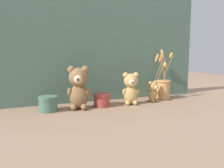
% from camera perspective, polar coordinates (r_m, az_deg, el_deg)
% --- Properties ---
extents(ground_plane, '(4.00, 4.00, 0.00)m').
position_cam_1_polar(ground_plane, '(1.35, 0.32, -5.27)').
color(ground_plane, '#8E7056').
extents(backdrop_wall, '(1.31, 0.02, 0.79)m').
position_cam_1_polar(backdrop_wall, '(1.47, -2.23, 11.22)').
color(backdrop_wall, '#4C6B5B').
rests_on(backdrop_wall, ground).
extents(teddy_bear_large, '(0.13, 0.12, 0.23)m').
position_cam_1_polar(teddy_bear_large, '(1.27, -8.03, -0.65)').
color(teddy_bear_large, olive).
rests_on(teddy_bear_large, ground).
extents(teddy_bear_medium, '(0.11, 0.10, 0.19)m').
position_cam_1_polar(teddy_bear_medium, '(1.38, 4.55, -0.89)').
color(teddy_bear_medium, tan).
rests_on(teddy_bear_medium, ground).
extents(teddy_bear_small, '(0.07, 0.07, 0.13)m').
position_cam_1_polar(teddy_bear_small, '(1.47, 9.81, -1.65)').
color(teddy_bear_small, tan).
rests_on(teddy_bear_small, ground).
extents(flower_vase, '(0.15, 0.14, 0.32)m').
position_cam_1_polar(flower_vase, '(1.56, 12.17, -0.51)').
color(flower_vase, tan).
rests_on(flower_vase, ground).
extents(decorative_tin_tall, '(0.10, 0.10, 0.08)m').
position_cam_1_polar(decorative_tin_tall, '(1.26, -15.13, -4.59)').
color(decorative_tin_tall, '#47705B').
rests_on(decorative_tin_tall, ground).
extents(decorative_tin_short, '(0.10, 0.10, 0.07)m').
position_cam_1_polar(decorative_tin_short, '(1.33, -2.47, -3.86)').
color(decorative_tin_short, '#993D33').
rests_on(decorative_tin_short, ground).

